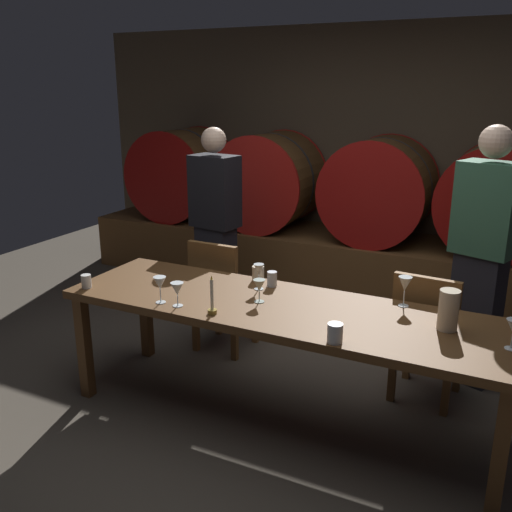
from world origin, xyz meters
The scene contains 23 objects.
ground_plane centered at (0.00, 0.00, 0.00)m, with size 8.67×8.67×0.00m, color #4C443A.
back_wall centered at (0.00, 2.74, 1.27)m, with size 6.67×0.24×2.54m, color brown.
barrel_shelf centered at (0.00, 2.19, 0.27)m, with size 6.00×0.90×0.55m, color brown.
wine_barrel_far_left centered at (-2.15, 2.19, 1.03)m, with size 0.97×0.79×0.97m.
wine_barrel_left centered at (-1.10, 2.19, 1.03)m, with size 0.97×0.79×0.97m.
wine_barrel_center centered at (0.02, 2.19, 1.03)m, with size 0.97×0.79×0.97m.
wine_barrel_right centered at (1.05, 2.19, 1.03)m, with size 0.97×0.79×0.97m.
dining_table centered at (0.08, -0.18, 0.67)m, with size 2.65×0.77×0.74m.
chair_left centered at (-0.70, 0.47, 0.49)m, with size 0.41×0.41×0.88m.
chair_right centered at (0.83, 0.40, 0.49)m, with size 0.43×0.43×0.88m.
guest_left centered at (-1.02, 0.96, 0.84)m, with size 0.41×0.29×1.65m.
guest_right centered at (1.06, 0.83, 0.89)m, with size 0.44×0.35×1.74m.
candle_center centered at (-0.22, -0.46, 0.81)m, with size 0.05×0.05×0.23m.
pitcher centered at (0.99, -0.10, 0.85)m, with size 0.11×0.11×0.22m.
wine_glass_far_left centered at (-0.57, -0.45, 0.86)m, with size 0.08×0.08×0.16m.
wine_glass_left centered at (-0.45, -0.46, 0.84)m, with size 0.08×0.08×0.14m.
wine_glass_center_left centered at (-0.16, 0.01, 0.86)m, with size 0.06×0.06×0.16m.
wine_glass_center_right centered at (-0.06, -0.19, 0.84)m, with size 0.07×0.07×0.14m.
wine_glass_right centered at (0.72, 0.12, 0.87)m, with size 0.08×0.08×0.18m.
cup_far_left centered at (-1.14, -0.45, 0.78)m, with size 0.06×0.06×0.09m, color white.
cup_center_left centered at (-0.23, 0.15, 0.79)m, with size 0.08×0.08×0.10m, color beige.
cup_center_right centered at (-0.10, 0.09, 0.79)m, with size 0.06×0.06×0.10m, color silver.
cup_far_right centered at (0.52, -0.51, 0.79)m, with size 0.08×0.08×0.10m, color silver.
Camera 1 is at (1.30, -2.99, 1.98)m, focal length 39.73 mm.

